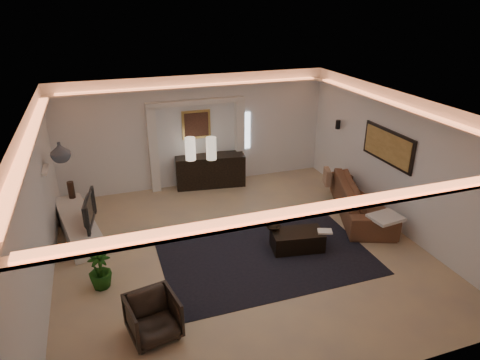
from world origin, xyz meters
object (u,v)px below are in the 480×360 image
object	(u,v)px
console	(210,171)
sofa	(362,199)
armchair	(153,317)
coffee_table	(297,240)

from	to	relation	value
console	sofa	bearing A→B (deg)	-35.54
armchair	sofa	bearing A→B (deg)	13.35
sofa	armchair	bearing A→B (deg)	135.52
console	sofa	size ratio (longest dim) A/B	0.69
armchair	coffee_table	bearing A→B (deg)	14.31
console	coffee_table	distance (m)	3.69
coffee_table	console	bearing A→B (deg)	112.24
console	sofa	distance (m)	3.96
sofa	console	bearing A→B (deg)	67.79
sofa	coffee_table	distance (m)	2.25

